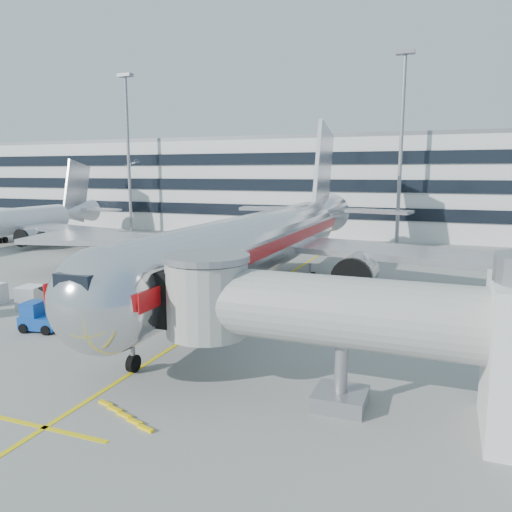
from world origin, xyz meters
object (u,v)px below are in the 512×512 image
(ramp_worker, at_px, (110,296))
(belt_loader, at_px, (63,312))
(baggage_tug, at_px, (39,318))
(cargo_container_front, at_px, (31,297))
(main_jet, at_px, (267,240))

(ramp_worker, bearing_deg, belt_loader, -144.36)
(baggage_tug, bearing_deg, cargo_container_front, 139.42)
(main_jet, height_order, ramp_worker, main_jet)
(baggage_tug, height_order, ramp_worker, ramp_worker)
(baggage_tug, relative_size, ramp_worker, 1.30)
(main_jet, relative_size, ramp_worker, 25.00)
(main_jet, xyz_separation_m, ramp_worker, (-8.32, -10.62, -3.22))
(main_jet, relative_size, baggage_tug, 19.28)
(cargo_container_front, bearing_deg, ramp_worker, 18.39)
(main_jet, bearing_deg, belt_loader, -124.35)
(belt_loader, distance_m, baggage_tug, 2.29)
(belt_loader, xyz_separation_m, cargo_container_front, (-4.33, 1.51, 0.23))
(main_jet, distance_m, ramp_worker, 13.87)
(main_jet, distance_m, cargo_container_front, 18.97)
(belt_loader, height_order, cargo_container_front, belt_loader)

